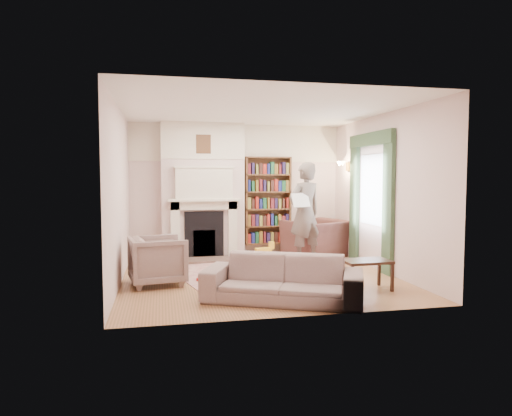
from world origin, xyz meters
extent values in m
plane|color=brown|center=(0.00, 0.00, 0.00)|extent=(4.50, 4.50, 0.00)
plane|color=white|center=(0.00, 0.00, 2.80)|extent=(4.50, 4.50, 0.00)
plane|color=beige|center=(0.00, 2.25, 1.40)|extent=(4.50, 0.00, 4.50)
plane|color=beige|center=(0.00, -2.25, 1.40)|extent=(4.50, 0.00, 4.50)
plane|color=beige|center=(-2.25, 0.00, 1.40)|extent=(0.00, 4.50, 4.50)
plane|color=beige|center=(2.25, 0.00, 1.40)|extent=(0.00, 4.50, 4.50)
cube|color=beige|center=(-0.75, 2.08, 1.40)|extent=(1.70, 0.35, 2.80)
cube|color=silver|center=(-0.75, 1.79, 1.22)|extent=(1.47, 0.24, 0.05)
cube|color=black|center=(-0.75, 1.88, 0.50)|extent=(0.80, 0.06, 0.96)
cube|color=silver|center=(-0.75, 1.81, 1.55)|extent=(1.15, 0.18, 0.62)
cube|color=brown|center=(0.65, 2.12, 1.18)|extent=(1.00, 0.24, 1.85)
cube|color=silver|center=(2.23, 0.40, 1.45)|extent=(0.02, 0.90, 1.30)
cube|color=#2C452E|center=(2.20, -0.30, 1.20)|extent=(0.07, 0.32, 2.40)
cube|color=#2C452E|center=(2.20, 1.10, 1.20)|extent=(0.07, 0.32, 2.40)
cube|color=#2C452E|center=(2.19, 0.40, 2.38)|extent=(0.09, 1.70, 0.24)
cube|color=#C8B297|center=(0.05, 0.42, 0.01)|extent=(3.20, 2.72, 0.01)
imported|color=#482B26|center=(1.58, 1.61, 0.39)|extent=(1.52, 1.45, 0.78)
imported|color=gray|center=(-1.67, -0.22, 0.38)|extent=(0.96, 0.94, 0.76)
imported|color=gray|center=(-0.01, -1.55, 0.31)|extent=(2.28, 1.62, 0.62)
imported|color=#61554D|center=(1.13, 1.01, 0.98)|extent=(0.84, 0.70, 1.97)
cube|color=white|center=(0.98, 0.81, 1.25)|extent=(0.41, 0.24, 0.26)
cylinder|color=#A0A1A7|center=(-1.46, 1.64, 0.28)|extent=(0.24, 0.24, 0.55)
cube|color=#E9D952|center=(-0.77, -0.13, 0.03)|extent=(0.49, 0.49, 0.03)
cube|color=red|center=(-0.91, -0.16, 0.04)|extent=(0.32, 0.28, 0.04)
cube|color=red|center=(0.14, -0.47, 0.02)|extent=(0.30, 0.30, 0.02)
cube|color=red|center=(0.55, -0.30, 0.02)|extent=(0.30, 0.27, 0.02)
cube|color=red|center=(0.38, -0.11, 0.02)|extent=(0.28, 0.24, 0.02)
cube|color=red|center=(0.30, -0.10, 0.02)|extent=(0.29, 0.26, 0.02)
camera|label=1|loc=(-1.61, -7.45, 1.70)|focal=32.00mm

